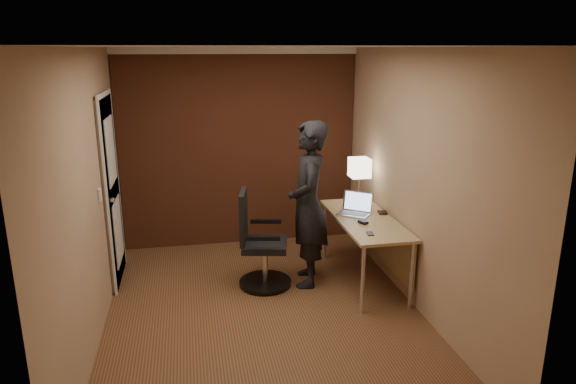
{
  "coord_description": "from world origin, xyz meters",
  "views": [
    {
      "loc": [
        -0.65,
        -4.47,
        2.49
      ],
      "look_at": [
        0.35,
        0.55,
        1.05
      ],
      "focal_mm": 32.0,
      "sensor_mm": 36.0,
      "label": 1
    }
  ],
  "objects_px": {
    "desk": "(371,229)",
    "laptop": "(356,208)",
    "office_chair": "(259,246)",
    "person": "(308,205)",
    "desk_lamp": "(359,168)",
    "phone": "(370,233)",
    "mouse": "(363,222)",
    "wallet": "(383,213)"
  },
  "relations": [
    {
      "from": "desk",
      "to": "office_chair",
      "type": "height_order",
      "value": "office_chair"
    },
    {
      "from": "mouse",
      "to": "office_chair",
      "type": "bearing_deg",
      "value": 141.08
    },
    {
      "from": "wallet",
      "to": "person",
      "type": "relative_size",
      "value": 0.06
    },
    {
      "from": "mouse",
      "to": "wallet",
      "type": "xyz_separation_m",
      "value": [
        0.32,
        0.28,
        -0.01
      ]
    },
    {
      "from": "mouse",
      "to": "laptop",
      "type": "bearing_deg",
      "value": 60.01
    },
    {
      "from": "person",
      "to": "office_chair",
      "type": "bearing_deg",
      "value": -79.71
    },
    {
      "from": "desk",
      "to": "office_chair",
      "type": "bearing_deg",
      "value": 175.03
    },
    {
      "from": "desk",
      "to": "office_chair",
      "type": "relative_size",
      "value": 1.45
    },
    {
      "from": "wallet",
      "to": "person",
      "type": "height_order",
      "value": "person"
    },
    {
      "from": "wallet",
      "to": "office_chair",
      "type": "height_order",
      "value": "office_chair"
    },
    {
      "from": "office_chair",
      "to": "person",
      "type": "distance_m",
      "value": 0.69
    },
    {
      "from": "desk_lamp",
      "to": "person",
      "type": "bearing_deg",
      "value": -147.14
    },
    {
      "from": "wallet",
      "to": "desk",
      "type": "bearing_deg",
      "value": -146.62
    },
    {
      "from": "desk",
      "to": "person",
      "type": "xyz_separation_m",
      "value": [
        -0.68,
        0.09,
        0.29
      ]
    },
    {
      "from": "mouse",
      "to": "phone",
      "type": "bearing_deg",
      "value": -121.46
    },
    {
      "from": "laptop",
      "to": "mouse",
      "type": "relative_size",
      "value": 4.19
    },
    {
      "from": "desk",
      "to": "laptop",
      "type": "relative_size",
      "value": 3.58
    },
    {
      "from": "desk",
      "to": "laptop",
      "type": "bearing_deg",
      "value": 124.27
    },
    {
      "from": "phone",
      "to": "office_chair",
      "type": "height_order",
      "value": "office_chair"
    },
    {
      "from": "wallet",
      "to": "office_chair",
      "type": "distance_m",
      "value": 1.41
    },
    {
      "from": "desk_lamp",
      "to": "phone",
      "type": "bearing_deg",
      "value": -102.51
    },
    {
      "from": "laptop",
      "to": "phone",
      "type": "xyz_separation_m",
      "value": [
        -0.07,
        -0.65,
        -0.06
      ]
    },
    {
      "from": "desk_lamp",
      "to": "laptop",
      "type": "bearing_deg",
      "value": -112.7
    },
    {
      "from": "desk",
      "to": "mouse",
      "type": "bearing_deg",
      "value": -132.38
    },
    {
      "from": "phone",
      "to": "person",
      "type": "relative_size",
      "value": 0.06
    },
    {
      "from": "desk",
      "to": "desk_lamp",
      "type": "height_order",
      "value": "desk_lamp"
    },
    {
      "from": "phone",
      "to": "mouse",
      "type": "bearing_deg",
      "value": 91.97
    },
    {
      "from": "laptop",
      "to": "desk",
      "type": "bearing_deg",
      "value": -55.73
    },
    {
      "from": "laptop",
      "to": "desk_lamp",
      "type": "bearing_deg",
      "value": 67.3
    },
    {
      "from": "mouse",
      "to": "person",
      "type": "height_order",
      "value": "person"
    },
    {
      "from": "laptop",
      "to": "phone",
      "type": "relative_size",
      "value": 3.65
    },
    {
      "from": "mouse",
      "to": "person",
      "type": "relative_size",
      "value": 0.06
    },
    {
      "from": "laptop",
      "to": "office_chair",
      "type": "xyz_separation_m",
      "value": [
        -1.09,
        -0.07,
        -0.34
      ]
    },
    {
      "from": "phone",
      "to": "office_chair",
      "type": "distance_m",
      "value": 1.21
    },
    {
      "from": "desk",
      "to": "desk_lamp",
      "type": "relative_size",
      "value": 2.8
    },
    {
      "from": "laptop",
      "to": "person",
      "type": "bearing_deg",
      "value": -171.59
    },
    {
      "from": "laptop",
      "to": "person",
      "type": "xyz_separation_m",
      "value": [
        -0.56,
        -0.08,
        0.1
      ]
    },
    {
      "from": "mouse",
      "to": "wallet",
      "type": "relative_size",
      "value": 0.91
    },
    {
      "from": "wallet",
      "to": "laptop",
      "type": "bearing_deg",
      "value": 167.92
    },
    {
      "from": "mouse",
      "to": "desk_lamp",
      "type": "bearing_deg",
      "value": 50.53
    },
    {
      "from": "office_chair",
      "to": "phone",
      "type": "bearing_deg",
      "value": -29.59
    },
    {
      "from": "desk_lamp",
      "to": "laptop",
      "type": "xyz_separation_m",
      "value": [
        -0.16,
        -0.38,
        -0.35
      ]
    }
  ]
}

